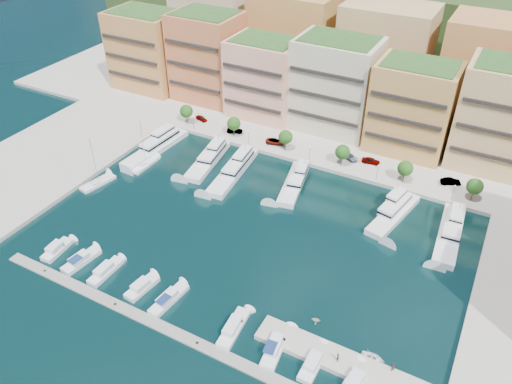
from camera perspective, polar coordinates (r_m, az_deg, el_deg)
ground at (r=108.62m, az=-0.53°, el=-4.60°), size 400.00×400.00×0.00m
north_quay at (r=156.88m, az=10.57°, el=8.50°), size 220.00×64.00×2.00m
west_quay at (r=139.76m, az=-25.14°, el=1.80°), size 34.00×76.00×2.00m
hillside at (r=199.52m, az=15.35°, el=13.89°), size 240.00×40.00×58.00m
south_pontoon at (r=92.78m, az=-11.49°, el=-14.55°), size 72.00×2.20×0.35m
finger_pier at (r=87.11m, az=10.45°, el=-19.00°), size 32.00×5.00×2.00m
apartment_0 at (r=171.74m, az=-12.33°, el=15.59°), size 22.00×16.50×24.80m
apartment_1 at (r=160.26m, az=-5.57°, el=15.15°), size 20.00×16.50×26.80m
apartment_2 at (r=149.41m, az=0.99°, el=12.91°), size 20.00×15.50×22.80m
apartment_3 at (r=142.94m, az=9.03°, el=12.03°), size 22.00×16.50×25.80m
apartment_4 at (r=136.68m, az=17.40°, el=9.20°), size 20.00×15.50×23.80m
apartment_5 at (r=136.38m, az=26.66°, el=7.58°), size 22.00×16.50×26.80m
backblock_0 at (r=182.83m, az=-4.70°, el=18.37°), size 26.00×18.00×30.00m
backblock_1 at (r=169.16m, az=4.31°, el=16.94°), size 26.00×18.00×30.00m
backblock_2 at (r=160.01m, az=14.44°, el=14.83°), size 26.00×18.00×30.00m
backblock_3 at (r=156.18m, az=25.17°, el=12.05°), size 26.00×18.00×30.00m
tree_0 at (r=148.11m, az=-7.97°, el=9.12°), size 3.80×3.80×5.65m
tree_1 at (r=140.09m, az=-2.56°, el=7.81°), size 3.80×3.80×5.65m
tree_2 at (r=133.52m, az=3.41°, el=6.28°), size 3.80×3.80×5.65m
tree_3 at (r=128.61m, az=9.86°, el=4.53°), size 3.80×3.80×5.65m
tree_4 at (r=125.57m, az=16.70°, el=2.60°), size 3.80×3.80×5.65m
tree_5 at (r=124.52m, az=23.73°, el=0.58°), size 3.80×3.80×5.65m
lamppost_0 at (r=144.74m, az=-7.15°, el=8.12°), size 0.30×0.30×4.20m
lamppost_1 at (r=136.13m, az=-0.85°, el=6.52°), size 0.30×0.30×4.20m
lamppost_2 at (r=129.46m, az=6.15°, el=4.63°), size 0.30×0.30×4.20m
lamppost_3 at (r=125.05m, az=13.74°, el=2.50°), size 0.30×0.30×4.20m
lamppost_4 at (r=123.14m, az=21.69°, el=0.21°), size 0.30×0.30×4.20m
yacht_0 at (r=139.16m, az=-11.20°, el=5.25°), size 5.84×23.25×7.30m
yacht_1 at (r=131.70m, az=-5.37°, el=3.87°), size 7.65×20.49×7.30m
yacht_2 at (r=126.90m, az=-2.43°, el=2.72°), size 6.95×23.01×7.30m
yacht_3 at (r=122.43m, az=4.47°, el=1.26°), size 7.73×18.58×7.30m
yacht_5 at (r=116.62m, az=15.55°, el=-2.13°), size 7.85×19.16×7.30m
yacht_6 at (r=114.95m, az=21.34°, el=-4.13°), size 5.78×21.06×7.30m
cruiser_0 at (r=111.44m, az=-21.80°, el=-6.14°), size 3.22×7.34×2.55m
cruiser_1 at (r=107.15m, az=-19.37°, el=-7.39°), size 3.61×8.57×2.66m
cruiser_2 at (r=103.33m, az=-16.81°, el=-8.68°), size 2.48×8.12×2.55m
cruiser_3 at (r=98.45m, az=-12.92°, el=-10.58°), size 3.34×7.39×2.55m
cruiser_4 at (r=95.37m, az=-9.97°, el=-12.00°), size 3.22×9.07×2.66m
cruiser_6 at (r=89.81m, az=-2.59°, el=-15.29°), size 3.26×9.16×2.55m
cruiser_7 at (r=87.38m, az=2.23°, el=-17.28°), size 3.74×9.41×2.66m
cruiser_8 at (r=85.95m, az=6.53°, el=-18.90°), size 2.52×7.71×2.55m
cruiser_9 at (r=84.99m, az=11.18°, el=-20.52°), size 3.46×7.40×2.55m
sailboat_2 at (r=132.99m, az=-12.58°, el=3.05°), size 2.80×8.95×13.20m
sailboat_1 at (r=128.89m, az=-17.63°, el=0.96°), size 4.54×9.36×13.20m
tender_2 at (r=88.35m, az=13.20°, el=-17.99°), size 3.98×2.89×0.81m
tender_1 at (r=91.68m, az=6.88°, el=-14.28°), size 1.88×1.69×0.88m
car_0 at (r=150.29m, az=-6.25°, el=8.37°), size 4.33×2.72×1.37m
car_1 at (r=142.89m, az=-2.45°, el=7.04°), size 4.67×3.17×1.46m
car_2 at (r=137.48m, az=2.21°, el=5.80°), size 5.59×3.54×1.44m
car_3 at (r=132.91m, az=10.61°, el=4.04°), size 5.69×4.08×1.53m
car_4 at (r=132.13m, az=13.00°, el=3.51°), size 4.88×2.43×1.60m
car_5 at (r=129.76m, az=21.36°, el=1.12°), size 4.99×3.47×1.56m
person_0 at (r=85.49m, az=9.34°, el=-18.13°), size 0.71×0.80×1.83m
person_1 at (r=86.27m, az=15.35°, el=-18.68°), size 1.09×1.06×1.76m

